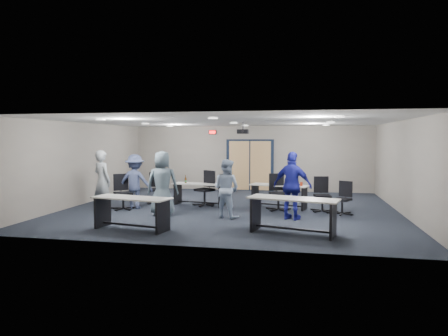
% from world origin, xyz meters
% --- Properties ---
extents(floor, '(10.00, 10.00, 0.00)m').
position_xyz_m(floor, '(0.00, 0.00, 0.00)').
color(floor, black).
rests_on(floor, ground).
extents(back_wall, '(10.00, 0.04, 2.70)m').
position_xyz_m(back_wall, '(0.00, 4.50, 1.35)').
color(back_wall, gray).
rests_on(back_wall, floor).
extents(front_wall, '(10.00, 0.04, 2.70)m').
position_xyz_m(front_wall, '(0.00, -4.50, 1.35)').
color(front_wall, gray).
rests_on(front_wall, floor).
extents(left_wall, '(0.04, 9.00, 2.70)m').
position_xyz_m(left_wall, '(-5.00, 0.00, 1.35)').
color(left_wall, gray).
rests_on(left_wall, floor).
extents(right_wall, '(0.04, 9.00, 2.70)m').
position_xyz_m(right_wall, '(5.00, 0.00, 1.35)').
color(right_wall, gray).
rests_on(right_wall, floor).
extents(ceiling, '(10.00, 9.00, 0.04)m').
position_xyz_m(ceiling, '(0.00, 0.00, 2.70)').
color(ceiling, silver).
rests_on(ceiling, back_wall).
extents(double_door, '(2.00, 0.07, 2.20)m').
position_xyz_m(double_door, '(0.00, 4.46, 1.05)').
color(double_door, black).
rests_on(double_door, back_wall).
extents(exit_sign, '(0.32, 0.07, 0.18)m').
position_xyz_m(exit_sign, '(-1.60, 4.44, 2.45)').
color(exit_sign, black).
rests_on(exit_sign, back_wall).
extents(ceiling_projector, '(0.35, 0.32, 0.37)m').
position_xyz_m(ceiling_projector, '(0.30, 0.50, 2.40)').
color(ceiling_projector, black).
rests_on(ceiling_projector, ceiling).
extents(ceiling_can_lights, '(6.24, 5.74, 0.02)m').
position_xyz_m(ceiling_can_lights, '(0.00, 0.25, 2.67)').
color(ceiling_can_lights, white).
rests_on(ceiling_can_lights, ceiling).
extents(table_front_left, '(2.01, 0.98, 0.78)m').
position_xyz_m(table_front_left, '(-1.81, -3.31, 0.53)').
color(table_front_left, '#BAB6B0').
rests_on(table_front_left, floor).
extents(table_front_right, '(2.14, 1.14, 0.83)m').
position_xyz_m(table_front_right, '(1.98, -2.99, 0.56)').
color(table_front_right, '#BAB6B0').
rests_on(table_front_right, floor).
extents(table_back_left, '(1.83, 0.83, 0.98)m').
position_xyz_m(table_back_left, '(-1.13, 0.42, 0.49)').
color(table_back_left, '#BAB6B0').
rests_on(table_back_left, floor).
extents(table_back_right, '(1.90, 1.03, 0.85)m').
position_xyz_m(table_back_right, '(1.48, 0.38, 0.50)').
color(table_back_right, '#BAB6B0').
rests_on(table_back_right, floor).
extents(chair_back_a, '(0.86, 0.86, 1.04)m').
position_xyz_m(chair_back_a, '(-2.61, 0.41, 0.52)').
color(chair_back_a, black).
rests_on(chair_back_a, floor).
extents(chair_back_b, '(0.97, 0.97, 1.14)m').
position_xyz_m(chair_back_b, '(-0.93, 0.35, 0.57)').
color(chair_back_b, black).
rests_on(chair_back_b, floor).
extents(chair_back_c, '(0.89, 0.89, 1.11)m').
position_xyz_m(chair_back_c, '(1.47, -0.05, 0.55)').
color(chair_back_c, black).
rests_on(chair_back_c, floor).
extents(chair_back_d, '(0.75, 0.75, 1.04)m').
position_xyz_m(chair_back_d, '(2.77, -0.02, 0.52)').
color(chair_back_d, black).
rests_on(chair_back_d, floor).
extents(chair_loose_left, '(0.96, 0.96, 1.09)m').
position_xyz_m(chair_loose_left, '(-3.21, -0.83, 0.54)').
color(chair_loose_left, black).
rests_on(chair_loose_left, floor).
extents(chair_loose_right, '(0.82, 0.82, 0.95)m').
position_xyz_m(chair_loose_right, '(3.31, -0.36, 0.48)').
color(chair_loose_right, black).
rests_on(chair_loose_right, floor).
extents(person_gray, '(0.80, 0.70, 1.83)m').
position_xyz_m(person_gray, '(-3.69, -1.22, 0.92)').
color(person_gray, '#959DA2').
rests_on(person_gray, floor).
extents(person_plaid, '(0.98, 0.73, 1.83)m').
position_xyz_m(person_plaid, '(-1.71, -1.44, 0.92)').
color(person_plaid, slate).
rests_on(person_plaid, floor).
extents(person_lightblue, '(0.96, 0.87, 1.61)m').
position_xyz_m(person_lightblue, '(0.13, -1.42, 0.80)').
color(person_lightblue, '#9AAFCD').
rests_on(person_lightblue, floor).
extents(person_navy, '(1.16, 0.81, 1.83)m').
position_xyz_m(person_navy, '(1.92, -1.35, 0.92)').
color(person_navy, navy).
rests_on(person_navy, floor).
extents(person_back, '(1.11, 0.66, 1.69)m').
position_xyz_m(person_back, '(-2.93, -0.56, 0.84)').
color(person_back, '#3D486E').
rests_on(person_back, floor).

